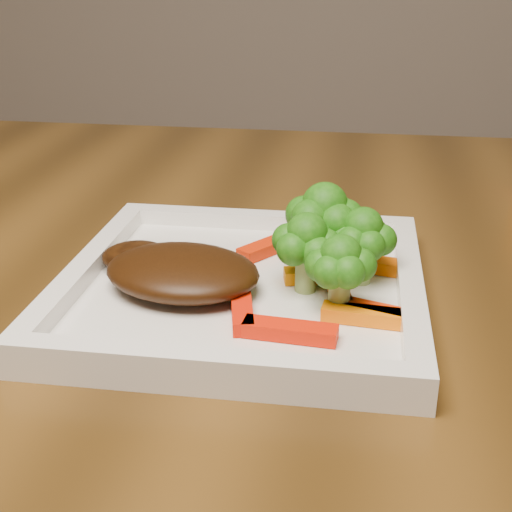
# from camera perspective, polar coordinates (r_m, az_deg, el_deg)

# --- Properties ---
(plate) EXTENTS (0.27, 0.27, 0.01)m
(plate) POSITION_cam_1_polar(r_m,az_deg,el_deg) (0.55, -1.03, -2.90)
(plate) COLOR white
(plate) RESTS_ON dining_table
(steak) EXTENTS (0.13, 0.11, 0.03)m
(steak) POSITION_cam_1_polar(r_m,az_deg,el_deg) (0.54, -5.90, -1.26)
(steak) COLOR #381C08
(steak) RESTS_ON plate
(broccoli_0) EXTENTS (0.07, 0.07, 0.07)m
(broccoli_0) POSITION_cam_1_polar(r_m,az_deg,el_deg) (0.56, 5.44, 2.17)
(broccoli_0) COLOR #376811
(broccoli_0) RESTS_ON plate
(broccoli_1) EXTENTS (0.08, 0.08, 0.06)m
(broccoli_1) POSITION_cam_1_polar(r_m,az_deg,el_deg) (0.55, 8.51, 1.01)
(broccoli_1) COLOR #185D0F
(broccoli_1) RESTS_ON plate
(broccoli_2) EXTENTS (0.06, 0.06, 0.06)m
(broccoli_2) POSITION_cam_1_polar(r_m,az_deg,el_deg) (0.50, 6.75, -1.47)
(broccoli_2) COLOR #396E12
(broccoli_2) RESTS_ON plate
(broccoli_3) EXTENTS (0.07, 0.07, 0.06)m
(broccoli_3) POSITION_cam_1_polar(r_m,az_deg,el_deg) (0.53, 4.05, 0.28)
(broccoli_3) COLOR #316E12
(broccoli_3) RESTS_ON plate
(carrot_0) EXTENTS (0.06, 0.02, 0.01)m
(carrot_0) POSITION_cam_1_polar(r_m,az_deg,el_deg) (0.47, 2.74, -6.00)
(carrot_0) COLOR red
(carrot_0) RESTS_ON plate
(carrot_1) EXTENTS (0.05, 0.03, 0.01)m
(carrot_1) POSITION_cam_1_polar(r_m,az_deg,el_deg) (0.50, 9.99, -4.58)
(carrot_1) COLOR #FF2C04
(carrot_1) RESTS_ON plate
(carrot_2) EXTENTS (0.02, 0.06, 0.01)m
(carrot_2) POSITION_cam_1_polar(r_m,az_deg,el_deg) (0.50, -1.12, -4.53)
(carrot_2) COLOR red
(carrot_2) RESTS_ON plate
(carrot_3) EXTENTS (0.07, 0.03, 0.01)m
(carrot_3) POSITION_cam_1_polar(r_m,az_deg,el_deg) (0.58, 9.37, -0.67)
(carrot_3) COLOR #FD6504
(carrot_3) RESTS_ON plate
(carrot_4) EXTENTS (0.05, 0.06, 0.01)m
(carrot_4) POSITION_cam_1_polar(r_m,az_deg,el_deg) (0.60, 0.97, 0.73)
(carrot_4) COLOR red
(carrot_4) RESTS_ON plate
(carrot_5) EXTENTS (0.02, 0.05, 0.01)m
(carrot_5) POSITION_cam_1_polar(r_m,az_deg,el_deg) (0.53, 6.65, -2.90)
(carrot_5) COLOR #CD4403
(carrot_5) RESTS_ON plate
(carrot_6) EXTENTS (0.06, 0.03, 0.01)m
(carrot_6) POSITION_cam_1_polar(r_m,az_deg,el_deg) (0.55, 5.27, -1.52)
(carrot_6) COLOR orange
(carrot_6) RESTS_ON plate
(carrot_7) EXTENTS (0.06, 0.02, 0.01)m
(carrot_7) POSITION_cam_1_polar(r_m,az_deg,el_deg) (0.50, 8.63, -4.71)
(carrot_7) COLOR orange
(carrot_7) RESTS_ON plate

